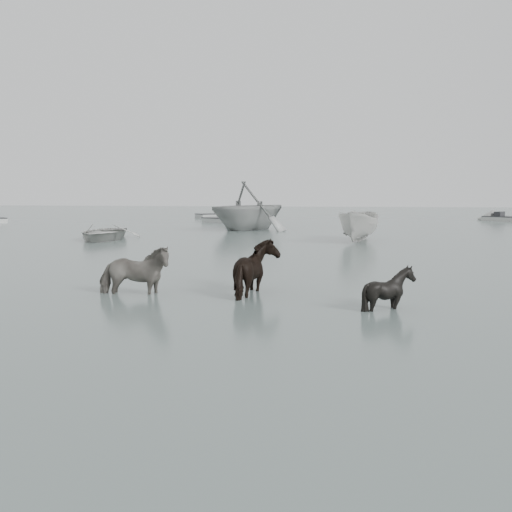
% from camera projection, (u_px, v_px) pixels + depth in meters
% --- Properties ---
extents(ground, '(140.00, 140.00, 0.00)m').
position_uv_depth(ground, '(239.00, 297.00, 13.69)').
color(ground, '#505F5C').
rests_on(ground, ground).
extents(pony_pinto, '(1.92, 1.03, 1.55)m').
position_uv_depth(pony_pinto, '(134.00, 263.00, 13.92)').
color(pony_pinto, black).
rests_on(pony_pinto, ground).
extents(pony_dark, '(1.85, 2.01, 1.67)m').
position_uv_depth(pony_dark, '(258.00, 260.00, 14.03)').
color(pony_dark, black).
rests_on(pony_dark, ground).
extents(pony_black, '(1.26, 1.15, 1.22)m').
position_uv_depth(pony_black, '(389.00, 281.00, 12.28)').
color(pony_black, black).
rests_on(pony_black, ground).
extents(rowboat_lead, '(3.53, 4.67, 0.91)m').
position_uv_depth(rowboat_lead, '(103.00, 231.00, 29.09)').
color(rowboat_lead, '#BCBBB7').
rests_on(rowboat_lead, ground).
extents(rowboat_trail, '(7.84, 7.98, 3.19)m').
position_uv_depth(rowboat_trail, '(249.00, 205.00, 35.90)').
color(rowboat_trail, '#A5A7A5').
rests_on(rowboat_trail, ground).
extents(boat_small, '(2.70, 4.68, 1.70)m').
position_uv_depth(boat_small, '(360.00, 224.00, 28.09)').
color(boat_small, silver).
rests_on(boat_small, ground).
extents(skiff_mid, '(5.58, 4.47, 0.75)m').
position_uv_depth(skiff_mid, '(228.00, 218.00, 43.27)').
color(skiff_mid, '#A8ABA8').
rests_on(skiff_mid, ground).
extents(skiff_star, '(4.83, 4.06, 0.75)m').
position_uv_depth(skiff_star, '(507.00, 216.00, 45.69)').
color(skiff_star, '#A7A7A2').
rests_on(skiff_star, ground).
extents(skiff_far, '(4.99, 4.48, 0.75)m').
position_uv_depth(skiff_far, '(217.00, 214.00, 51.08)').
color(skiff_far, '#A3A5A3').
rests_on(skiff_far, ground).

